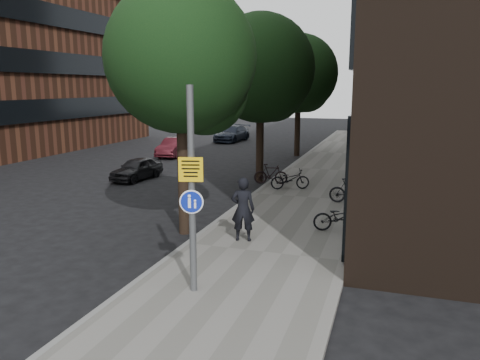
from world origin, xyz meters
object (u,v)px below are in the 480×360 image
at_px(signpost, 192,191).
at_px(parked_bike_facade_near, 341,217).
at_px(pedestrian, 243,209).
at_px(parked_car_near, 137,169).

relative_size(signpost, parked_bike_facade_near, 2.63).
height_order(pedestrian, parked_bike_facade_near, pedestrian).
distance_m(signpost, parked_bike_facade_near, 6.18).
bearing_deg(pedestrian, signpost, 78.49).
relative_size(parked_bike_facade_near, parked_car_near, 0.53).
distance_m(signpost, pedestrian, 3.77).
height_order(signpost, parked_car_near, signpost).
bearing_deg(pedestrian, parked_bike_facade_near, -156.66).
relative_size(pedestrian, parked_car_near, 0.59).
bearing_deg(parked_bike_facade_near, parked_car_near, 45.22).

